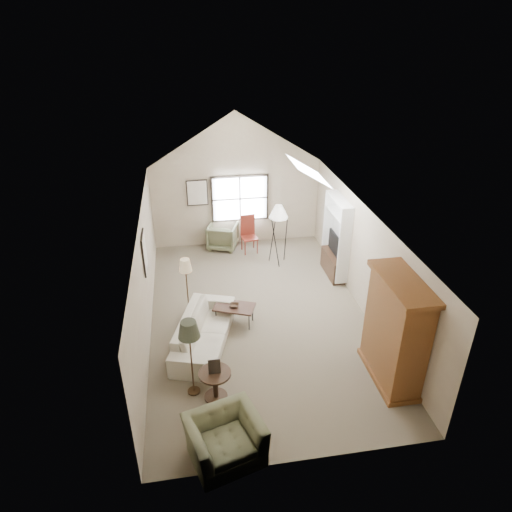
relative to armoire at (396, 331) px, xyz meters
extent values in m
cube|color=brown|center=(-2.18, 2.40, -1.10)|extent=(5.00, 8.00, 0.01)
cube|color=tan|center=(-2.18, 6.40, 0.15)|extent=(5.00, 0.01, 2.50)
cube|color=tan|center=(-2.18, -1.60, 0.15)|extent=(5.00, 0.01, 2.50)
cube|color=tan|center=(-4.68, 2.40, 0.15)|extent=(0.01, 8.00, 2.50)
cube|color=tan|center=(0.32, 2.40, 0.15)|extent=(0.01, 8.00, 2.50)
cube|color=black|center=(-2.08, 6.36, 0.35)|extent=(1.72, 0.08, 1.42)
cube|color=black|center=(-4.65, 2.70, 0.65)|extent=(0.68, 0.04, 0.88)
cube|color=black|center=(-3.33, 6.37, 0.60)|extent=(0.62, 0.04, 0.78)
cube|color=brown|center=(0.00, 0.00, 0.00)|extent=(0.60, 1.50, 2.20)
cube|color=white|center=(0.16, 4.00, 0.05)|extent=(0.32, 1.30, 2.10)
cube|color=#382316|center=(0.14, 4.00, -0.80)|extent=(0.34, 1.18, 0.60)
cube|color=black|center=(0.14, 4.00, -0.18)|extent=(0.05, 0.90, 0.55)
imported|color=beige|center=(-3.50, 1.59, -0.75)|extent=(1.60, 2.55, 0.69)
imported|color=#5F6043|center=(-3.36, -1.30, -0.73)|extent=(1.37, 1.27, 0.74)
imported|color=#666A4A|center=(-2.65, 6.10, -0.71)|extent=(1.06, 1.07, 0.77)
cube|color=#3C2118|center=(-2.78, 2.22, -0.87)|extent=(1.03, 0.81, 0.47)
imported|color=#342215|center=(-2.78, 2.22, -0.61)|extent=(0.28, 0.28, 0.05)
cylinder|color=#351D15|center=(-3.40, -0.01, -0.80)|extent=(0.75, 0.75, 0.60)
cube|color=maroon|center=(-1.90, 5.69, -0.54)|extent=(0.48, 0.48, 1.11)
camera|label=1|loc=(-3.68, -6.31, 5.26)|focal=32.00mm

